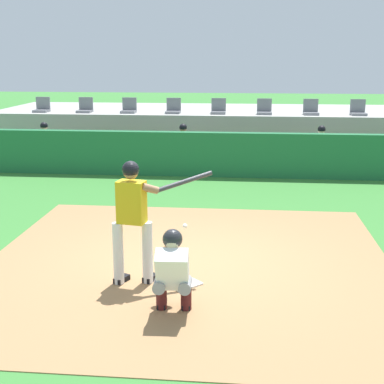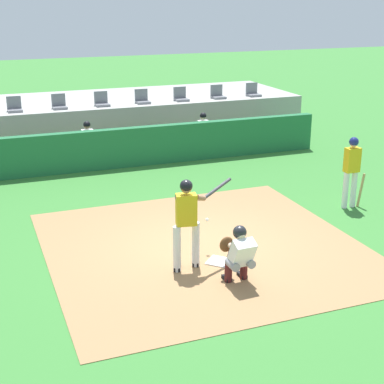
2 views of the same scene
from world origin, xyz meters
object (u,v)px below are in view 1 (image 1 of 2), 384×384
object	(u,v)px
stadium_seat_1	(85,108)
stadium_seat_3	(173,109)
dugout_player_2	(321,148)
stadium_seat_4	(218,109)
stadium_seat_5	(264,110)
stadium_seat_0	(42,108)
dugout_player_0	(44,144)
catcher_crouched	(172,268)
batter_at_plate	(134,215)
stadium_seat_6	(311,110)
dugout_player_1	(183,146)
stadium_seat_7	(358,111)
stadium_seat_2	(129,109)
home_plate	(182,283)

from	to	relation	value
stadium_seat_1	stadium_seat_3	distance (m)	2.89
dugout_player_2	stadium_seat_3	distance (m)	4.95
stadium_seat_4	stadium_seat_5	world-z (taller)	same
stadium_seat_0	stadium_seat_1	size ratio (longest dim) A/B	1.00
dugout_player_0	stadium_seat_0	xyz separation A→B (m)	(-0.75, 2.03, 0.86)
catcher_crouched	stadium_seat_4	size ratio (longest dim) A/B	3.89
dugout_player_2	stadium_seat_0	bearing A→B (deg)	166.94
batter_at_plate	stadium_seat_6	xyz separation A→B (m)	(3.56, 10.20, 0.50)
stadium_seat_4	dugout_player_1	bearing A→B (deg)	-114.21
stadium_seat_5	dugout_player_0	bearing A→B (deg)	-162.56
catcher_crouched	dugout_player_1	bearing A→B (deg)	95.68
catcher_crouched	stadium_seat_1	xyz separation A→B (m)	(-4.32, 11.08, 0.93)
catcher_crouched	stadium_seat_7	world-z (taller)	stadium_seat_7
stadium_seat_2	stadium_seat_3	bearing A→B (deg)	0.00
stadium_seat_0	stadium_seat_5	xyz separation A→B (m)	(7.22, 0.00, 0.00)
stadium_seat_1	stadium_seat_4	distance (m)	4.33
stadium_seat_7	stadium_seat_2	bearing A→B (deg)	180.00
stadium_seat_6	stadium_seat_7	size ratio (longest dim) A/B	1.00
batter_at_plate	stadium_seat_2	bearing A→B (deg)	102.27
home_plate	stadium_seat_0	bearing A→B (deg)	119.58
dugout_player_1	dugout_player_2	xyz separation A→B (m)	(3.91, 0.00, 0.00)
stadium_seat_7	home_plate	bearing A→B (deg)	-113.06
dugout_player_0	stadium_seat_2	bearing A→B (deg)	43.53
home_plate	stadium_seat_1	size ratio (longest dim) A/B	0.92
stadium_seat_1	stadium_seat_7	distance (m)	8.67
stadium_seat_1	stadium_seat_2	bearing A→B (deg)	0.00
dugout_player_2	stadium_seat_6	size ratio (longest dim) A/B	2.71
home_plate	stadium_seat_5	size ratio (longest dim) A/B	0.92
dugout_player_0	stadium_seat_0	bearing A→B (deg)	110.16
batter_at_plate	stadium_seat_3	xyz separation A→B (m)	(-0.77, 10.20, 0.50)
stadium_seat_1	stadium_seat_4	xyz separation A→B (m)	(4.33, 0.00, 0.00)
dugout_player_2	stadium_seat_4	world-z (taller)	stadium_seat_4
dugout_player_0	stadium_seat_2	size ratio (longest dim) A/B	2.71
stadium_seat_0	stadium_seat_2	world-z (taller)	same
stadium_seat_6	catcher_crouched	bearing A→B (deg)	-104.69
stadium_seat_5	stadium_seat_7	size ratio (longest dim) A/B	1.00
stadium_seat_1	stadium_seat_3	bearing A→B (deg)	0.00
stadium_seat_4	dugout_player_0	bearing A→B (deg)	-157.98
batter_at_plate	dugout_player_0	size ratio (longest dim) A/B	1.39
home_plate	stadium_seat_1	distance (m)	11.17
stadium_seat_2	stadium_seat_3	xyz separation A→B (m)	(1.44, 0.00, 0.00)
stadium_seat_3	stadium_seat_7	size ratio (longest dim) A/B	1.00
dugout_player_2	stadium_seat_1	world-z (taller)	stadium_seat_1
stadium_seat_1	stadium_seat_5	size ratio (longest dim) A/B	1.00
home_plate	stadium_seat_5	distance (m)	10.39
stadium_seat_0	stadium_seat_3	xyz separation A→B (m)	(4.33, 0.00, 0.00)
batter_at_plate	dugout_player_0	xyz separation A→B (m)	(-4.36, 8.17, -0.36)
stadium_seat_2	stadium_seat_7	xyz separation A→B (m)	(7.22, 0.00, 0.00)
home_plate	stadium_seat_2	bearing A→B (deg)	105.84
home_plate	stadium_seat_6	world-z (taller)	stadium_seat_6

